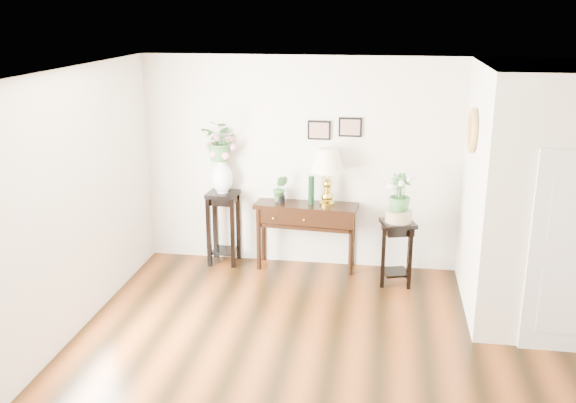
% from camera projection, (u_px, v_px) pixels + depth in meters
% --- Properties ---
extents(floor, '(6.00, 5.50, 0.02)m').
position_uv_depth(floor, '(354.00, 374.00, 6.15)').
color(floor, brown).
rests_on(floor, ground).
extents(ceiling, '(6.00, 5.50, 0.02)m').
position_uv_depth(ceiling, '(363.00, 79.00, 5.34)').
color(ceiling, white).
rests_on(ceiling, ground).
extents(wall_back, '(6.00, 0.02, 2.80)m').
position_uv_depth(wall_back, '(368.00, 165.00, 8.35)').
color(wall_back, white).
rests_on(wall_back, ground).
extents(wall_left, '(0.02, 5.50, 2.80)m').
position_uv_depth(wall_left, '(46.00, 221.00, 6.18)').
color(wall_left, white).
rests_on(wall_left, ground).
extents(partition, '(1.80, 1.95, 2.80)m').
position_uv_depth(partition, '(556.00, 193.00, 7.12)').
color(partition, white).
rests_on(partition, floor).
extents(door, '(0.90, 0.05, 2.10)m').
position_uv_depth(door, '(576.00, 255.00, 6.27)').
color(door, silver).
rests_on(door, floor).
extents(art_print_left, '(0.30, 0.02, 0.25)m').
position_uv_depth(art_print_left, '(319.00, 130.00, 8.29)').
color(art_print_left, black).
rests_on(art_print_left, wall_back).
extents(art_print_right, '(0.30, 0.02, 0.25)m').
position_uv_depth(art_print_right, '(350.00, 127.00, 8.22)').
color(art_print_right, black).
rests_on(art_print_right, wall_back).
extents(wall_ornament, '(0.07, 0.51, 0.51)m').
position_uv_depth(wall_ornament, '(472.00, 131.00, 7.18)').
color(wall_ornament, '#D9BF62').
rests_on(wall_ornament, partition).
extents(console_table, '(1.37, 0.56, 0.90)m').
position_uv_depth(console_table, '(306.00, 236.00, 8.57)').
color(console_table, black).
rests_on(console_table, floor).
extents(table_lamp, '(0.54, 0.54, 0.76)m').
position_uv_depth(table_lamp, '(327.00, 179.00, 8.30)').
color(table_lamp, gold).
rests_on(table_lamp, console_table).
extents(green_vase, '(0.09, 0.09, 0.38)m').
position_uv_depth(green_vase, '(311.00, 192.00, 8.38)').
color(green_vase, black).
rests_on(green_vase, console_table).
extents(potted_plant, '(0.20, 0.16, 0.36)m').
position_uv_depth(potted_plant, '(280.00, 190.00, 8.44)').
color(potted_plant, '#397237').
rests_on(potted_plant, console_table).
extents(plant_stand_a, '(0.42, 0.42, 1.00)m').
position_uv_depth(plant_stand_a, '(224.00, 228.00, 8.72)').
color(plant_stand_a, black).
rests_on(plant_stand_a, floor).
extents(porcelain_vase, '(0.31, 0.31, 0.48)m').
position_uv_depth(porcelain_vase, '(222.00, 176.00, 8.51)').
color(porcelain_vase, white).
rests_on(porcelain_vase, plant_stand_a).
extents(lily_arrangement, '(0.63, 0.60, 0.55)m').
position_uv_depth(lily_arrangement, '(221.00, 142.00, 8.37)').
color(lily_arrangement, '#397237').
rests_on(lily_arrangement, porcelain_vase).
extents(plant_stand_b, '(0.48, 0.48, 0.83)m').
position_uv_depth(plant_stand_b, '(397.00, 252.00, 8.08)').
color(plant_stand_b, black).
rests_on(plant_stand_b, floor).
extents(ceramic_bowl, '(0.39, 0.39, 0.15)m').
position_uv_depth(ceramic_bowl, '(398.00, 215.00, 7.93)').
color(ceramic_bowl, '#B6AC8E').
rests_on(ceramic_bowl, plant_stand_b).
extents(narcissus, '(0.28, 0.28, 0.48)m').
position_uv_depth(narcissus, '(400.00, 193.00, 7.85)').
color(narcissus, '#397237').
rests_on(narcissus, ceramic_bowl).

